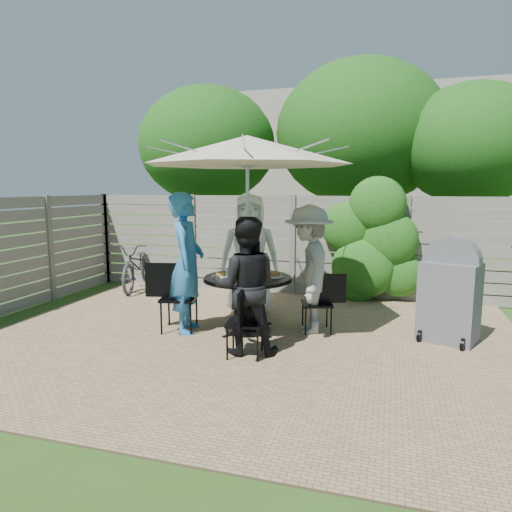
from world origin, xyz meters
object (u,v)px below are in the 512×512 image
(umbrella, at_px, (247,150))
(coffee_cup, at_px, (255,270))
(person_right, at_px, (309,270))
(plate_right, at_px, (274,275))
(plate_left, at_px, (221,275))
(plate_front, at_px, (247,280))
(glass_left, at_px, (228,273))
(bbq_grill, at_px, (450,294))
(glass_front, at_px, (255,275))
(person_left, at_px, (187,263))
(chair_back, at_px, (250,298))
(person_front, at_px, (245,286))
(chair_right, at_px, (318,315))
(syrup_jug, at_px, (243,270))
(chair_front, at_px, (245,336))
(bicycle, at_px, (138,265))
(glass_back, at_px, (241,268))
(patio_table, at_px, (248,294))
(person_back, at_px, (250,255))
(glass_right, at_px, (267,270))
(chair_left, at_px, (178,311))

(umbrella, distance_m, coffee_cup, 1.64)
(person_right, distance_m, plate_right, 0.48)
(person_right, bearing_deg, plate_left, -90.00)
(plate_front, distance_m, glass_left, 0.37)
(plate_front, distance_m, bbq_grill, 2.61)
(plate_right, xyz_separation_m, glass_front, (-0.18, -0.32, 0.05))
(person_left, distance_m, plate_right, 1.20)
(plate_left, height_order, glass_left, glass_left)
(chair_back, relative_size, person_front, 0.50)
(person_right, xyz_separation_m, plate_left, (-1.15, -0.32, -0.08))
(chair_right, height_order, syrup_jug, syrup_jug)
(person_left, xyz_separation_m, person_front, (1.02, -0.58, -0.13))
(chair_front, xyz_separation_m, bicycle, (-3.16, 2.94, 0.21))
(chair_right, bearing_deg, syrup_jug, -4.58)
(umbrella, xyz_separation_m, chair_front, (0.26, -0.93, -2.21))
(glass_back, bearing_deg, umbrella, -52.49)
(chair_front, xyz_separation_m, glass_left, (-0.48, 0.76, 0.59))
(person_right, distance_m, syrup_jug, 0.89)
(patio_table, relative_size, plate_right, 5.63)
(person_back, distance_m, bicycle, 2.99)
(patio_table, distance_m, person_right, 0.90)
(chair_right, bearing_deg, bicycle, -41.89)
(umbrella, relative_size, plate_left, 12.99)
(person_front, relative_size, plate_front, 6.37)
(syrup_jug, distance_m, coffee_cup, 0.23)
(person_back, xyz_separation_m, plate_right, (0.57, -0.70, -0.15))
(chair_right, height_order, glass_right, glass_right)
(chair_left, height_order, person_front, person_front)
(person_right, distance_m, bicycle, 4.14)
(patio_table, bearing_deg, person_left, -164.49)
(chair_back, distance_m, chair_left, 1.37)
(person_left, height_order, chair_right, person_left)
(bbq_grill, bearing_deg, patio_table, -150.51)
(person_back, height_order, coffee_cup, person_back)
(chair_left, height_order, chair_right, chair_left)
(glass_back, relative_size, glass_front, 1.00)
(chair_front, xyz_separation_m, glass_front, (-0.09, 0.71, 0.59))
(chair_back, bearing_deg, patio_table, 4.43)
(person_right, xyz_separation_m, bicycle, (-3.71, 1.79, -0.41))
(chair_front, distance_m, coffee_cup, 1.32)
(person_back, xyz_separation_m, glass_left, (-0.00, -0.97, -0.10))
(patio_table, height_order, glass_right, glass_right)
(chair_left, bearing_deg, chair_back, 47.89)
(coffee_cup, relative_size, bicycle, 0.07)
(chair_left, height_order, syrup_jug, chair_left)
(person_back, bearing_deg, umbrella, -90.00)
(glass_back, relative_size, bbq_grill, 0.10)
(umbrella, relative_size, glass_left, 24.12)
(chair_left, xyz_separation_m, plate_front, (1.03, -0.09, 0.51))
(bicycle, bearing_deg, chair_right, -38.99)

